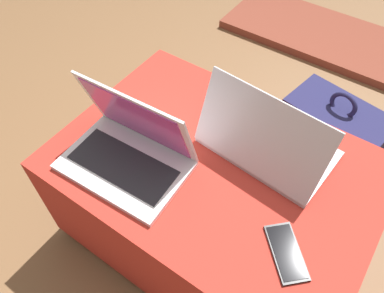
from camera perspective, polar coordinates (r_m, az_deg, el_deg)
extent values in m
plane|color=brown|center=(1.47, 2.83, -12.90)|extent=(14.00, 14.00, 0.00)
cube|color=maroon|center=(1.45, 2.86, -12.46)|extent=(0.89, 0.63, 0.05)
cube|color=#B22D23|center=(1.25, 3.27, -7.87)|extent=(0.93, 0.65, 0.40)
cube|color=silver|center=(1.08, -10.22, -2.83)|extent=(0.36, 0.25, 0.02)
cube|color=#232328|center=(1.07, -10.49, -2.74)|extent=(0.31, 0.14, 0.00)
cube|color=silver|center=(1.03, -8.29, 4.28)|extent=(0.35, 0.09, 0.23)
cube|color=#B23D93|center=(1.03, -8.44, 4.06)|extent=(0.31, 0.08, 0.20)
cube|color=#B7B7BC|center=(1.13, 11.53, 0.06)|extent=(0.39, 0.26, 0.02)
cube|color=#B2B2B7|center=(1.13, 11.76, 0.53)|extent=(0.34, 0.15, 0.00)
cube|color=#B7B7BC|center=(1.00, 10.25, 1.65)|extent=(0.38, 0.12, 0.22)
cube|color=#1E4799|center=(1.00, 10.39, 1.75)|extent=(0.34, 0.10, 0.19)
cube|color=black|center=(0.97, 14.16, -15.38)|extent=(0.16, 0.16, 0.01)
cube|color=black|center=(0.96, 14.22, -15.27)|extent=(0.14, 0.14, 0.00)
cube|color=#23234C|center=(1.54, 19.68, 0.17)|extent=(0.38, 0.26, 0.39)
cube|color=#1E1E41|center=(1.67, 21.14, 0.79)|extent=(0.29, 0.12, 0.17)
torus|color=#23234C|center=(1.39, 22.07, 5.91)|extent=(0.10, 0.03, 0.10)
cube|color=brown|center=(2.40, 22.36, 14.36)|extent=(1.40, 0.50, 0.04)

